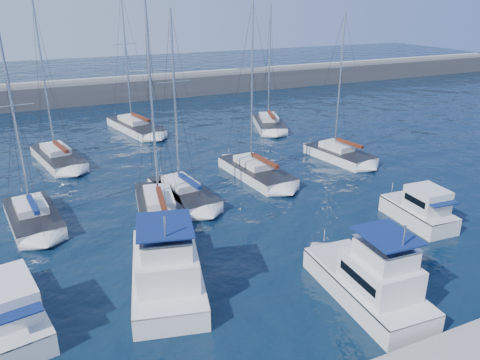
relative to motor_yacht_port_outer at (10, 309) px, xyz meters
name	(u,v)px	position (x,y,z in m)	size (l,w,h in m)	color
ground	(260,261)	(13.55, 0.29, -0.94)	(220.00, 220.00, 0.00)	black
breakwater	(106,93)	(13.55, 52.29, 0.11)	(160.00, 6.00, 4.45)	#424244
motor_yacht_port_outer	(10,309)	(0.00, 0.00, 0.00)	(3.86, 7.65, 3.20)	silver
motor_yacht_port_inner	(167,270)	(7.69, -0.12, 0.19)	(5.67, 9.53, 4.69)	silver
motor_yacht_stbd_inner	(371,283)	(16.87, -5.68, 0.19)	(3.61, 7.95, 4.69)	silver
motor_yacht_stbd_outer	(421,211)	(25.95, 0.07, 0.00)	(2.87, 5.50, 3.20)	silver
sailboat_mid_a	(33,217)	(1.41, 11.31, -0.43)	(3.94, 7.41, 13.13)	silver
sailboat_mid_b	(160,209)	(9.82, 8.91, -0.41)	(4.50, 9.44, 16.52)	silver
sailboat_mid_c	(183,193)	(12.27, 11.00, -0.41)	(3.88, 7.70, 14.49)	silver
sailboat_mid_d	(256,171)	(19.63, 12.99, -0.42)	(3.90, 8.71, 15.03)	silver
sailboat_mid_e	(339,154)	(29.17, 13.88, -0.42)	(4.15, 7.53, 13.97)	silver
sailboat_back_a	(58,157)	(4.17, 24.43, -0.42)	(4.69, 8.90, 15.11)	silver
sailboat_back_b	(135,127)	(13.53, 32.69, -0.43)	(5.18, 10.18, 15.87)	silver
sailboat_back_c	(269,124)	(28.51, 27.16, -0.42)	(5.32, 8.20, 14.55)	silver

